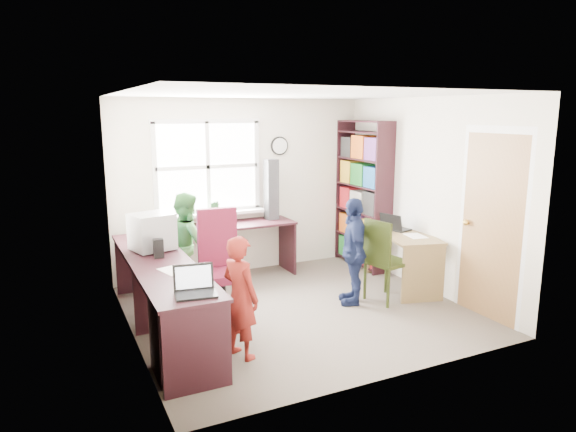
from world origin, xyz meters
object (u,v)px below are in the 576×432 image
(crt_monitor, at_px, (152,232))
(cd_tower, at_px, (271,189))
(laptop_left, at_px, (195,287))
(person_red, at_px, (240,297))
(laptop_right, at_px, (394,226))
(l_desk, at_px, (190,298))
(person_green, at_px, (188,245))
(right_desk, at_px, (403,247))
(bookshelf, at_px, (363,198))
(wooden_chair, at_px, (384,258))
(potted_plant, at_px, (213,213))
(swivel_chair, at_px, (221,271))
(person_navy, at_px, (353,251))

(crt_monitor, height_order, cd_tower, cd_tower)
(laptop_left, xyz_separation_m, person_red, (0.47, 0.21, -0.23))
(laptop_right, bearing_deg, crt_monitor, 69.70)
(crt_monitor, bearing_deg, laptop_right, -19.65)
(l_desk, height_order, cd_tower, cd_tower)
(person_green, bearing_deg, person_red, 178.67)
(right_desk, height_order, cd_tower, cd_tower)
(bookshelf, relative_size, laptop_right, 5.35)
(person_green, bearing_deg, cd_tower, -70.86)
(l_desk, height_order, person_red, person_red)
(l_desk, relative_size, wooden_chair, 2.96)
(person_red, bearing_deg, laptop_left, 91.33)
(l_desk, xyz_separation_m, person_red, (0.34, -0.49, 0.12))
(potted_plant, bearing_deg, crt_monitor, -136.12)
(bookshelf, relative_size, crt_monitor, 4.25)
(laptop_left, distance_m, person_red, 0.56)
(crt_monitor, relative_size, laptop_left, 1.33)
(l_desk, height_order, swivel_chair, swivel_chair)
(person_red, bearing_deg, swivel_chair, -30.76)
(person_navy, bearing_deg, person_green, -98.03)
(potted_plant, relative_size, person_navy, 0.26)
(l_desk, height_order, person_green, person_green)
(swivel_chair, relative_size, laptop_right, 3.02)
(person_green, relative_size, person_navy, 1.02)
(right_desk, distance_m, laptop_right, 0.30)
(crt_monitor, relative_size, person_navy, 0.39)
(right_desk, distance_m, person_green, 2.72)
(wooden_chair, distance_m, person_navy, 0.38)
(wooden_chair, height_order, person_green, person_green)
(swivel_chair, bearing_deg, cd_tower, 51.77)
(potted_plant, bearing_deg, laptop_left, -110.68)
(l_desk, distance_m, crt_monitor, 0.97)
(right_desk, relative_size, person_green, 1.04)
(swivel_chair, bearing_deg, laptop_left, -112.84)
(cd_tower, bearing_deg, laptop_right, -47.57)
(l_desk, distance_m, laptop_right, 2.95)
(l_desk, height_order, potted_plant, potted_plant)
(bookshelf, bearing_deg, cd_tower, 166.88)
(laptop_left, xyz_separation_m, potted_plant, (0.92, 2.44, 0.11))
(right_desk, relative_size, person_navy, 1.06)
(right_desk, relative_size, crt_monitor, 2.71)
(wooden_chair, relative_size, potted_plant, 3.04)
(laptop_right, height_order, person_navy, person_navy)
(crt_monitor, height_order, person_green, person_green)
(laptop_right, relative_size, person_red, 0.34)
(cd_tower, bearing_deg, person_green, -162.64)
(bookshelf, distance_m, wooden_chair, 1.57)
(potted_plant, distance_m, person_navy, 1.96)
(potted_plant, relative_size, person_red, 0.29)
(bookshelf, xyz_separation_m, person_navy, (-0.95, -1.25, -0.37))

